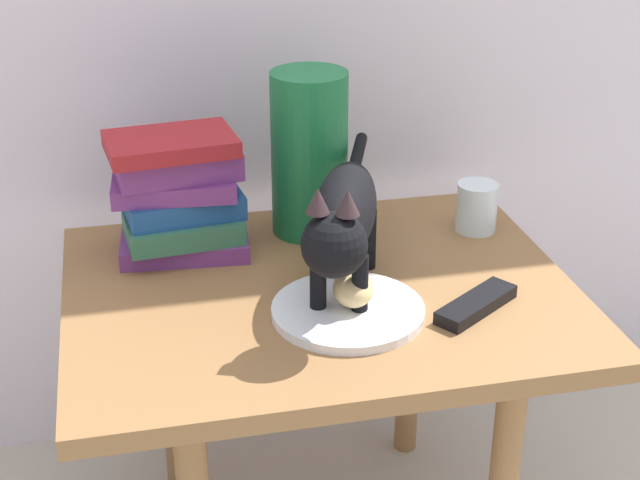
{
  "coord_description": "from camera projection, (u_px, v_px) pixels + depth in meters",
  "views": [
    {
      "loc": [
        -0.28,
        -1.25,
        1.21
      ],
      "look_at": [
        0.0,
        0.0,
        0.59
      ],
      "focal_mm": 53.31,
      "sensor_mm": 36.0,
      "label": 1
    }
  ],
  "objects": [
    {
      "name": "side_table",
      "position": [
        320.0,
        326.0,
        1.48
      ],
      "size": [
        0.77,
        0.61,
        0.51
      ],
      "color": "olive",
      "rests_on": "ground"
    },
    {
      "name": "plate",
      "position": [
        348.0,
        311.0,
        1.37
      ],
      "size": [
        0.22,
        0.22,
        0.01
      ],
      "primitive_type": "cylinder",
      "color": "white",
      "rests_on": "side_table"
    },
    {
      "name": "bread_roll",
      "position": [
        354.0,
        288.0,
        1.37
      ],
      "size": [
        0.08,
        0.09,
        0.05
      ],
      "primitive_type": "ellipsoid",
      "rotation": [
        0.0,
        0.0,
        1.33
      ],
      "color": "#E0BC7A",
      "rests_on": "plate"
    },
    {
      "name": "cat",
      "position": [
        343.0,
        217.0,
        1.37
      ],
      "size": [
        0.2,
        0.46,
        0.23
      ],
      "color": "black",
      "rests_on": "side_table"
    },
    {
      "name": "book_stack",
      "position": [
        179.0,
        194.0,
        1.52
      ],
      "size": [
        0.23,
        0.16,
        0.2
      ],
      "color": "#72337A",
      "rests_on": "side_table"
    },
    {
      "name": "green_vase",
      "position": [
        309.0,
        154.0,
        1.58
      ],
      "size": [
        0.13,
        0.13,
        0.28
      ],
      "primitive_type": "cylinder",
      "color": "#196B38",
      "rests_on": "side_table"
    },
    {
      "name": "candle_jar",
      "position": [
        476.0,
        210.0,
        1.62
      ],
      "size": [
        0.07,
        0.07,
        0.08
      ],
      "color": "silver",
      "rests_on": "side_table"
    },
    {
      "name": "tv_remote",
      "position": [
        476.0,
        304.0,
        1.38
      ],
      "size": [
        0.15,
        0.12,
        0.02
      ],
      "primitive_type": "cube",
      "rotation": [
        0.0,
        0.0,
        0.6
      ],
      "color": "black",
      "rests_on": "side_table"
    }
  ]
}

